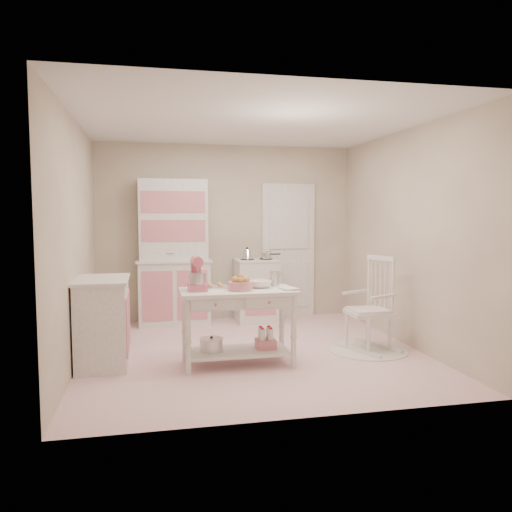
{
  "coord_description": "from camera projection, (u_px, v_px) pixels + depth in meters",
  "views": [
    {
      "loc": [
        -1.13,
        -5.51,
        1.6
      ],
      "look_at": [
        0.06,
        0.07,
        1.1
      ],
      "focal_mm": 35.0,
      "sensor_mm": 36.0,
      "label": 1
    }
  ],
  "objects": [
    {
      "name": "stand_mixer",
      "position": [
        197.0,
        274.0,
        5.13
      ],
      "size": [
        0.21,
        0.29,
        0.34
      ],
      "primitive_type": "cube",
      "rotation": [
        0.0,
        0.0,
        0.04
      ],
      "color": "#D75A74",
      "rests_on": "work_table"
    },
    {
      "name": "stove",
      "position": [
        257.0,
        290.0,
        7.35
      ],
      "size": [
        0.62,
        0.57,
        0.92
      ],
      "primitive_type": "cube",
      "color": "white",
      "rests_on": "ground"
    },
    {
      "name": "bread_basket",
      "position": [
        240.0,
        286.0,
        5.16
      ],
      "size": [
        0.25,
        0.25,
        0.09
      ],
      "primitive_type": "cylinder",
      "color": "#D67A89",
      "rests_on": "work_table"
    },
    {
      "name": "hutch",
      "position": [
        174.0,
        252.0,
        7.1
      ],
      "size": [
        1.06,
        0.5,
        2.08
      ],
      "primitive_type": "cube",
      "color": "white",
      "rests_on": "ground"
    },
    {
      "name": "work_table",
      "position": [
        238.0,
        327.0,
        5.24
      ],
      "size": [
        1.2,
        0.6,
        0.8
      ],
      "primitive_type": "cube",
      "color": "white",
      "rests_on": "ground"
    },
    {
      "name": "door",
      "position": [
        288.0,
        250.0,
        7.67
      ],
      "size": [
        0.82,
        0.05,
        2.04
      ],
      "primitive_type": "cube",
      "color": "white",
      "rests_on": "ground"
    },
    {
      "name": "lace_rug",
      "position": [
        368.0,
        350.0,
        5.82
      ],
      "size": [
        0.92,
        0.92,
        0.01
      ],
      "primitive_type": "cylinder",
      "color": "white",
      "rests_on": "ground"
    },
    {
      "name": "room_shell",
      "position": [
        252.0,
        209.0,
        5.6
      ],
      "size": [
        3.84,
        3.84,
        2.62
      ],
      "color": "pink",
      "rests_on": "ground"
    },
    {
      "name": "mixing_bowl",
      "position": [
        260.0,
        284.0,
        5.34
      ],
      "size": [
        0.24,
        0.24,
        0.08
      ],
      "primitive_type": "imported",
      "color": "white",
      "rests_on": "work_table"
    },
    {
      "name": "base_cabinet",
      "position": [
        103.0,
        322.0,
        5.22
      ],
      "size": [
        0.54,
        0.84,
        0.92
      ],
      "primitive_type": "cube",
      "color": "white",
      "rests_on": "ground"
    },
    {
      "name": "cookie_tray",
      "position": [
        221.0,
        287.0,
        5.35
      ],
      "size": [
        0.34,
        0.24,
        0.02
      ],
      "primitive_type": "cube",
      "color": "silver",
      "rests_on": "work_table"
    },
    {
      "name": "recipe_book",
      "position": [
        282.0,
        289.0,
        5.19
      ],
      "size": [
        0.19,
        0.23,
        0.02
      ],
      "primitive_type": "imported",
      "rotation": [
        0.0,
        0.0,
        0.21
      ],
      "color": "white",
      "rests_on": "work_table"
    },
    {
      "name": "metal_pitcher",
      "position": [
        275.0,
        278.0,
        5.45
      ],
      "size": [
        0.1,
        0.1,
        0.17
      ],
      "primitive_type": "cylinder",
      "color": "silver",
      "rests_on": "work_table"
    },
    {
      "name": "rocking_chair",
      "position": [
        369.0,
        304.0,
        5.78
      ],
      "size": [
        0.73,
        0.85,
        1.1
      ],
      "primitive_type": "cube",
      "rotation": [
        0.0,
        0.0,
        0.41
      ],
      "color": "white",
      "rests_on": "ground"
    }
  ]
}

